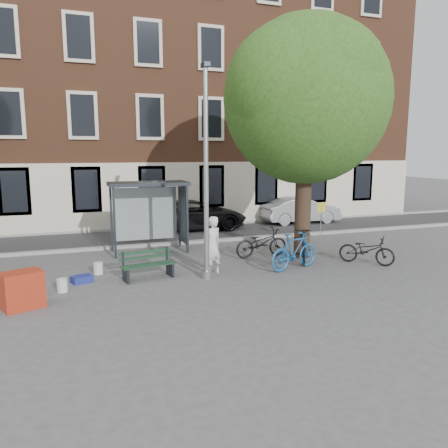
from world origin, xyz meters
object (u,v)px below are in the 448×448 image
painter (212,245)px  red_stand (22,290)px  bus_shelter (159,200)px  bike_c (367,250)px  bike_b (295,251)px  notice_sign (321,215)px  bike_a (261,243)px  bench (148,266)px  bike_d (303,246)px  car_silver (301,210)px  lamppost (206,184)px  car_dark (193,215)px

painter → red_stand: bearing=-7.6°
bus_shelter → bike_c: size_ratio=1.57×
bike_b → notice_sign: 4.20m
painter → red_stand: 5.38m
painter → bike_b: painter is taller
bike_a → red_stand: size_ratio=2.17×
bench → bike_d: bearing=-7.2°
bench → bike_a: bearing=7.6°
car_silver → red_stand: bearing=126.9°
bus_shelter → car_silver: 9.28m
painter → bench: 2.02m
lamppost → painter: size_ratio=3.42×
painter → notice_sign: 6.09m
bike_a → car_dark: bearing=5.3°
red_stand → car_silver: bearing=35.9°
bike_b → bike_d: bearing=-61.2°
bike_c → notice_sign: notice_sign is taller
painter → notice_sign: painter is taller
bench → bike_c: bike_c is taller
bus_shelter → notice_sign: bus_shelter is taller
bike_b → car_dark: 8.15m
painter → red_stand: (-5.18, -1.35, -0.44)m
car_dark → bike_a: bearing=-172.2°
lamppost → notice_sign: lamppost is taller
bike_d → car_dark: (-1.86, 7.31, 0.16)m
bench → bike_b: bike_b is taller
bus_shelter → bike_a: (3.23, -2.18, -1.41)m
bike_d → bike_b: bearing=72.1°
lamppost → car_dark: (1.82, 8.15, -2.07)m
car_silver → bike_a: bearing=142.0°
notice_sign → painter: bearing=-131.0°
lamppost → bike_b: (2.95, 0.07, -2.19)m
bike_c → lamppost: bearing=137.7°
painter → car_silver: bearing=-155.8°
car_silver → bike_c: bearing=166.6°
painter → car_dark: (1.51, 7.72, -0.18)m
bike_b → notice_sign: bearing=-59.8°
bike_c → red_stand: bearing=143.4°
lamppost → car_silver: bearing=46.8°
bike_b → bike_c: 2.59m
lamppost → bike_a: 3.96m
bike_a → bike_d: size_ratio=1.06×
painter → car_dark: bearing=-123.3°
bike_b → painter: bearing=65.2°
car_silver → bike_d: bearing=152.5°
bike_b → car_silver: (4.71, 8.07, 0.08)m
bike_a → painter: bearing=121.0°
bike_d → red_stand: bearing=37.8°
bike_c → car_silver: size_ratio=0.44×
bike_b → bike_c: bearing=-111.5°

